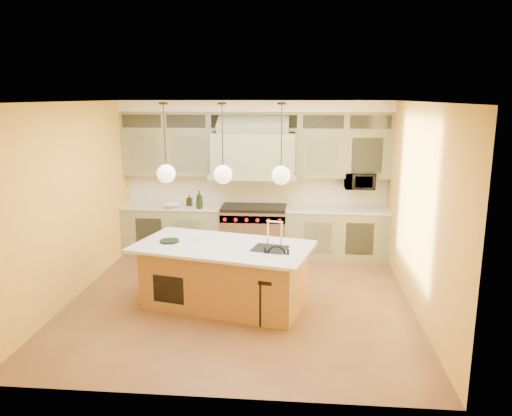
# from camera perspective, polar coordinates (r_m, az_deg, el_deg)

# --- Properties ---
(floor) EXTENTS (5.00, 5.00, 0.00)m
(floor) POSITION_cam_1_polar(r_m,az_deg,el_deg) (7.60, -1.78, -10.38)
(floor) COLOR brown
(floor) RESTS_ON ground
(ceiling) EXTENTS (5.00, 5.00, 0.00)m
(ceiling) POSITION_cam_1_polar(r_m,az_deg,el_deg) (6.99, -1.94, 12.05)
(ceiling) COLOR white
(ceiling) RESTS_ON wall_back
(wall_back) EXTENTS (5.00, 0.00, 5.00)m
(wall_back) POSITION_cam_1_polar(r_m,az_deg,el_deg) (9.60, -0.06, 3.53)
(wall_back) COLOR gold
(wall_back) RESTS_ON ground
(wall_front) EXTENTS (5.00, 0.00, 5.00)m
(wall_front) POSITION_cam_1_polar(r_m,az_deg,el_deg) (4.77, -5.49, -6.04)
(wall_front) COLOR gold
(wall_front) RESTS_ON ground
(wall_left) EXTENTS (0.00, 5.00, 5.00)m
(wall_left) POSITION_cam_1_polar(r_m,az_deg,el_deg) (7.86, -20.27, 0.68)
(wall_left) COLOR gold
(wall_left) RESTS_ON ground
(wall_right) EXTENTS (0.00, 5.00, 5.00)m
(wall_right) POSITION_cam_1_polar(r_m,az_deg,el_deg) (7.30, 18.03, -0.03)
(wall_right) COLOR gold
(wall_right) RESTS_ON ground
(back_cabinetry) EXTENTS (5.00, 0.77, 2.90)m
(back_cabinetry) POSITION_cam_1_polar(r_m,az_deg,el_deg) (9.34, -0.20, 3.15)
(back_cabinetry) COLOR gray
(back_cabinetry) RESTS_ON floor
(range) EXTENTS (1.20, 0.74, 0.96)m
(range) POSITION_cam_1_polar(r_m,az_deg,el_deg) (9.46, -0.25, -2.59)
(range) COLOR silver
(range) RESTS_ON floor
(kitchen_island) EXTENTS (2.69, 1.83, 1.35)m
(kitchen_island) POSITION_cam_1_polar(r_m,az_deg,el_deg) (7.26, -3.59, -7.54)
(kitchen_island) COLOR olive
(kitchen_island) RESTS_ON floor
(counter_stool) EXTENTS (0.40, 0.40, 1.04)m
(counter_stool) POSITION_cam_1_polar(r_m,az_deg,el_deg) (6.68, 2.15, -8.31)
(counter_stool) COLOR black
(counter_stool) RESTS_ON floor
(microwave) EXTENTS (0.54, 0.37, 0.30)m
(microwave) POSITION_cam_1_polar(r_m,az_deg,el_deg) (9.38, 11.77, 3.05)
(microwave) COLOR black
(microwave) RESTS_ON back_cabinetry
(oil_bottle_a) EXTENTS (0.15, 0.15, 0.34)m
(oil_bottle_a) POSITION_cam_1_polar(r_m,az_deg,el_deg) (9.25, -6.49, 0.94)
(oil_bottle_a) COLOR black
(oil_bottle_a) RESTS_ON back_cabinetry
(oil_bottle_b) EXTENTS (0.10, 0.11, 0.22)m
(oil_bottle_b) POSITION_cam_1_polar(r_m,az_deg,el_deg) (9.53, -7.62, 0.90)
(oil_bottle_b) COLOR black
(oil_bottle_b) RESTS_ON back_cabinetry
(fruit_bowl) EXTENTS (0.33, 0.33, 0.07)m
(fruit_bowl) POSITION_cam_1_polar(r_m,az_deg,el_deg) (9.42, -9.57, 0.25)
(fruit_bowl) COLOR silver
(fruit_bowl) RESTS_ON back_cabinetry
(cup) EXTENTS (0.10, 0.10, 0.09)m
(cup) POSITION_cam_1_polar(r_m,az_deg,el_deg) (7.27, -6.73, -3.46)
(cup) COLOR white
(cup) RESTS_ON kitchen_island
(pendant_left) EXTENTS (0.26, 0.26, 1.11)m
(pendant_left) POSITION_cam_1_polar(r_m,az_deg,el_deg) (7.06, -10.24, 4.11)
(pendant_left) COLOR #2D2319
(pendant_left) RESTS_ON ceiling
(pendant_center) EXTENTS (0.26, 0.26, 1.11)m
(pendant_center) POSITION_cam_1_polar(r_m,az_deg,el_deg) (6.89, -3.79, 4.08)
(pendant_center) COLOR #2D2319
(pendant_center) RESTS_ON ceiling
(pendant_right) EXTENTS (0.26, 0.26, 1.11)m
(pendant_right) POSITION_cam_1_polar(r_m,az_deg,el_deg) (6.81, 2.88, 4.00)
(pendant_right) COLOR #2D2319
(pendant_right) RESTS_ON ceiling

